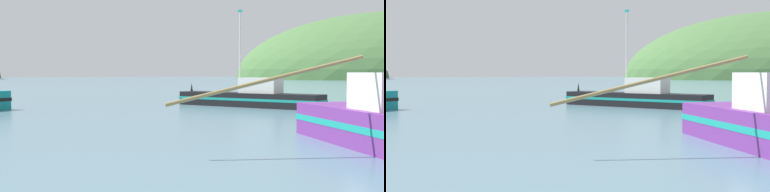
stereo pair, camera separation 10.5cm
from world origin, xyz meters
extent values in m
cylinder|color=#997F4C|center=(-4.01, 17.11, 2.38)|extent=(6.40, 0.84, 1.60)
cube|color=black|center=(4.34, 38.13, 0.53)|extent=(8.54, 10.78, 1.06)
cube|color=teal|center=(4.34, 38.13, 0.59)|extent=(8.62, 10.88, 0.19)
cone|color=black|center=(1.17, 42.55, 1.41)|extent=(0.28, 0.28, 0.70)
cube|color=silver|center=(4.97, 37.26, 1.64)|extent=(3.02, 3.37, 1.16)
cylinder|color=silver|center=(3.90, 38.74, 4.14)|extent=(0.12, 0.12, 6.15)
cube|color=teal|center=(3.90, 38.74, 7.34)|extent=(0.23, 0.31, 0.20)
camera|label=1|loc=(-10.75, 2.85, 2.61)|focal=46.82mm
camera|label=2|loc=(-10.65, 2.82, 2.61)|focal=46.82mm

